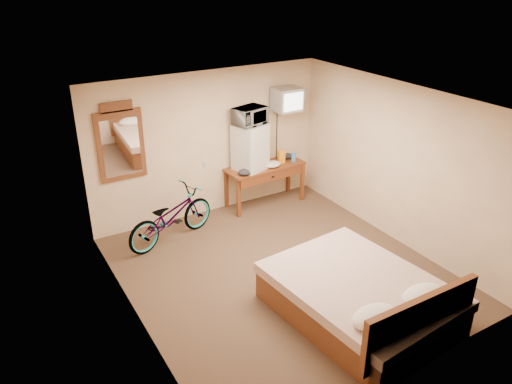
{
  "coord_description": "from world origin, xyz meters",
  "views": [
    {
      "loc": [
        -3.4,
        -5.02,
        4.09
      ],
      "look_at": [
        -0.12,
        0.51,
        1.1
      ],
      "focal_mm": 35.0,
      "sensor_mm": 36.0,
      "label": 1
    }
  ],
  "objects_px": {
    "desk": "(266,172)",
    "bicycle": "(171,217)",
    "mini_fridge": "(250,147)",
    "microwave": "(250,116)",
    "bed": "(362,299)",
    "blue_cup": "(294,157)",
    "wall_mirror": "(120,143)",
    "crt_television": "(287,99)"
  },
  "relations": [
    {
      "from": "bicycle",
      "to": "wall_mirror",
      "type": "bearing_deg",
      "value": 21.47
    },
    {
      "from": "mini_fridge",
      "to": "crt_television",
      "type": "xyz_separation_m",
      "value": [
        0.73,
        -0.02,
        0.75
      ]
    },
    {
      "from": "bicycle",
      "to": "desk",
      "type": "bearing_deg",
      "value": -96.91
    },
    {
      "from": "bed",
      "to": "microwave",
      "type": "bearing_deg",
      "value": 83.64
    },
    {
      "from": "crt_television",
      "to": "bicycle",
      "type": "xyz_separation_m",
      "value": [
        -2.41,
        -0.37,
        -1.48
      ]
    },
    {
      "from": "microwave",
      "to": "bed",
      "type": "xyz_separation_m",
      "value": [
        -0.38,
        -3.41,
        -1.42
      ]
    },
    {
      "from": "wall_mirror",
      "to": "desk",
      "type": "bearing_deg",
      "value": -6.35
    },
    {
      "from": "microwave",
      "to": "wall_mirror",
      "type": "distance_m",
      "value": 2.18
    },
    {
      "from": "microwave",
      "to": "bed",
      "type": "bearing_deg",
      "value": -111.73
    },
    {
      "from": "blue_cup",
      "to": "bicycle",
      "type": "distance_m",
      "value": 2.6
    },
    {
      "from": "desk",
      "to": "crt_television",
      "type": "relative_size",
      "value": 2.56
    },
    {
      "from": "desk",
      "to": "bed",
      "type": "distance_m",
      "value": 3.45
    },
    {
      "from": "desk",
      "to": "bicycle",
      "type": "xyz_separation_m",
      "value": [
        -1.98,
        -0.34,
        -0.21
      ]
    },
    {
      "from": "crt_television",
      "to": "wall_mirror",
      "type": "bearing_deg",
      "value": 175.05
    },
    {
      "from": "bicycle",
      "to": "blue_cup",
      "type": "bearing_deg",
      "value": -99.86
    },
    {
      "from": "desk",
      "to": "blue_cup",
      "type": "relative_size",
      "value": 9.21
    },
    {
      "from": "desk",
      "to": "bed",
      "type": "xyz_separation_m",
      "value": [
        -0.69,
        -3.37,
        -0.35
      ]
    },
    {
      "from": "crt_television",
      "to": "bicycle",
      "type": "relative_size",
      "value": 0.36
    },
    {
      "from": "blue_cup",
      "to": "desk",
      "type": "bearing_deg",
      "value": 176.38
    },
    {
      "from": "crt_television",
      "to": "microwave",
      "type": "bearing_deg",
      "value": 178.42
    },
    {
      "from": "wall_mirror",
      "to": "bed",
      "type": "height_order",
      "value": "wall_mirror"
    },
    {
      "from": "bed",
      "to": "mini_fridge",
      "type": "bearing_deg",
      "value": 83.64
    },
    {
      "from": "mini_fridge",
      "to": "bicycle",
      "type": "xyz_separation_m",
      "value": [
        -1.68,
        -0.39,
        -0.73
      ]
    },
    {
      "from": "microwave",
      "to": "bicycle",
      "type": "height_order",
      "value": "microwave"
    },
    {
      "from": "desk",
      "to": "mini_fridge",
      "type": "bearing_deg",
      "value": 171.79
    },
    {
      "from": "mini_fridge",
      "to": "microwave",
      "type": "height_order",
      "value": "microwave"
    },
    {
      "from": "mini_fridge",
      "to": "bed",
      "type": "xyz_separation_m",
      "value": [
        -0.38,
        -3.41,
        -0.86
      ]
    },
    {
      "from": "mini_fridge",
      "to": "microwave",
      "type": "xyz_separation_m",
      "value": [
        0.0,
        0.0,
        0.56
      ]
    },
    {
      "from": "mini_fridge",
      "to": "wall_mirror",
      "type": "distance_m",
      "value": 2.21
    },
    {
      "from": "desk",
      "to": "blue_cup",
      "type": "bearing_deg",
      "value": -3.62
    },
    {
      "from": "wall_mirror",
      "to": "microwave",
      "type": "bearing_deg",
      "value": -6.09
    },
    {
      "from": "crt_television",
      "to": "mini_fridge",
      "type": "bearing_deg",
      "value": 178.43
    },
    {
      "from": "desk",
      "to": "mini_fridge",
      "type": "xyz_separation_m",
      "value": [
        -0.31,
        0.04,
        0.52
      ]
    },
    {
      "from": "blue_cup",
      "to": "crt_television",
      "type": "distance_m",
      "value": 1.08
    },
    {
      "from": "mini_fridge",
      "to": "blue_cup",
      "type": "distance_m",
      "value": 0.93
    },
    {
      "from": "microwave",
      "to": "blue_cup",
      "type": "relative_size",
      "value": 3.42
    },
    {
      "from": "desk",
      "to": "bicycle",
      "type": "relative_size",
      "value": 0.91
    },
    {
      "from": "crt_television",
      "to": "bed",
      "type": "xyz_separation_m",
      "value": [
        -1.11,
        -3.39,
        -1.61
      ]
    },
    {
      "from": "wall_mirror",
      "to": "bicycle",
      "type": "distance_m",
      "value": 1.37
    },
    {
      "from": "microwave",
      "to": "crt_television",
      "type": "height_order",
      "value": "crt_television"
    },
    {
      "from": "blue_cup",
      "to": "wall_mirror",
      "type": "relative_size",
      "value": 0.13
    },
    {
      "from": "mini_fridge",
      "to": "desk",
      "type": "bearing_deg",
      "value": -8.21
    }
  ]
}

